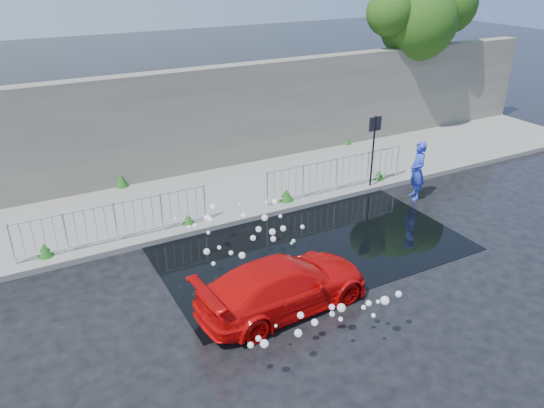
{
  "coord_description": "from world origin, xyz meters",
  "views": [
    {
      "loc": [
        -6.24,
        -9.46,
        7.08
      ],
      "look_at": [
        -0.16,
        1.81,
        1.0
      ],
      "focal_mm": 35.0,
      "sensor_mm": 36.0,
      "label": 1
    }
  ],
  "objects": [
    {
      "name": "ground",
      "position": [
        0.0,
        0.0,
        0.0
      ],
      "size": [
        90.0,
        90.0,
        0.0
      ],
      "primitive_type": "plane",
      "color": "black",
      "rests_on": "ground"
    },
    {
      "name": "red_car",
      "position": [
        -1.45,
        -1.13,
        0.58
      ],
      "size": [
        4.07,
        1.91,
        1.15
      ],
      "primitive_type": "imported",
      "rotation": [
        0.0,
        0.0,
        1.65
      ],
      "color": "red",
      "rests_on": "ground"
    },
    {
      "name": "tree",
      "position": [
        9.75,
        7.41,
        4.79
      ],
      "size": [
        5.13,
        3.15,
        6.42
      ],
      "color": "#332114",
      "rests_on": "ground"
    },
    {
      "name": "railing_left",
      "position": [
        -4.0,
        3.35,
        0.74
      ],
      "size": [
        5.05,
        0.05,
        1.1
      ],
      "color": "silver",
      "rests_on": "pavement"
    },
    {
      "name": "curb",
      "position": [
        0.0,
        3.0,
        0.08
      ],
      "size": [
        30.0,
        0.25,
        0.16
      ],
      "primitive_type": "cube",
      "color": "gray",
      "rests_on": "ground"
    },
    {
      "name": "water_spray",
      "position": [
        -1.36,
        -0.2,
        0.75
      ],
      "size": [
        3.38,
        5.48,
        0.99
      ],
      "color": "white",
      "rests_on": "ground"
    },
    {
      "name": "weeds",
      "position": [
        -0.5,
        4.56,
        0.33
      ],
      "size": [
        12.17,
        3.93,
        0.44
      ],
      "color": "#134913",
      "rests_on": "pavement"
    },
    {
      "name": "railing_right",
      "position": [
        3.0,
        3.35,
        0.74
      ],
      "size": [
        5.05,
        0.05,
        1.1
      ],
      "color": "silver",
      "rests_on": "pavement"
    },
    {
      "name": "puddle",
      "position": [
        0.5,
        1.0,
        0.01
      ],
      "size": [
        8.0,
        5.0,
        0.01
      ],
      "primitive_type": "cube",
      "color": "black",
      "rests_on": "ground"
    },
    {
      "name": "sign_post",
      "position": [
        4.2,
        3.1,
        1.72
      ],
      "size": [
        0.45,
        0.06,
        2.5
      ],
      "color": "black",
      "rests_on": "ground"
    },
    {
      "name": "pavement",
      "position": [
        0.0,
        5.0,
        0.07
      ],
      "size": [
        30.0,
        4.0,
        0.15
      ],
      "primitive_type": "cube",
      "color": "gray",
      "rests_on": "ground"
    },
    {
      "name": "person",
      "position": [
        5.05,
        1.91,
        0.94
      ],
      "size": [
        0.67,
        0.8,
        1.88
      ],
      "primitive_type": "imported",
      "rotation": [
        0.0,
        0.0,
        -1.95
      ],
      "color": "blue",
      "rests_on": "ground"
    },
    {
      "name": "retaining_wall",
      "position": [
        0.0,
        7.2,
        1.9
      ],
      "size": [
        30.0,
        0.6,
        3.5
      ],
      "primitive_type": "cube",
      "color": "#645C54",
      "rests_on": "pavement"
    }
  ]
}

